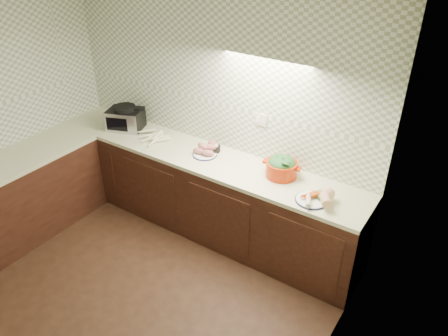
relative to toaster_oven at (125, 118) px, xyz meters
The scene contains 8 objects.
room 1.95m from the toaster_oven, 55.32° to the right, with size 3.60×3.60×2.60m.
counter 1.09m from the toaster_oven, 66.05° to the right, with size 3.60×3.60×0.90m.
toaster_oven is the anchor object (origin of this frame).
parsnip_pile 0.42m from the toaster_oven, 11.92° to the right, with size 0.33×0.28×0.08m.
sweet_potato_plate 1.12m from the toaster_oven, ahead, with size 0.25×0.25×0.12m.
onion_bowl 1.15m from the toaster_oven, ahead, with size 0.16×0.16×0.12m.
dutch_oven 1.96m from the toaster_oven, ahead, with size 0.37×0.33×0.21m.
veg_plate 2.42m from the toaster_oven, ahead, with size 0.37×0.37×0.13m.
Camera 1 is at (2.40, -1.62, 3.09)m, focal length 35.00 mm.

